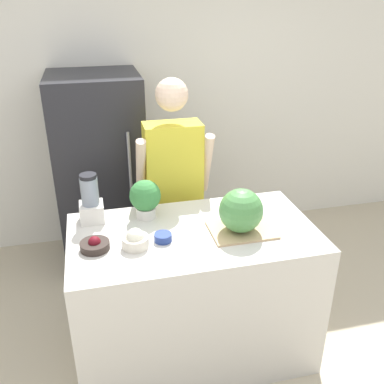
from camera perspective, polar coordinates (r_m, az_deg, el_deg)
name	(u,v)px	position (r m, az deg, el deg)	size (l,w,h in m)	color
wall_back	(149,108)	(4.12, -5.72, 11.15)	(8.00, 0.06, 2.60)	white
counter_island	(193,294)	(2.92, 0.20, -13.38)	(1.52, 0.84, 0.96)	beige
refrigerator	(101,173)	(3.83, -12.00, 2.52)	(0.74, 0.75, 1.70)	#232328
person	(174,192)	(3.24, -2.45, 0.01)	(0.56, 0.28, 1.77)	gray
cutting_board	(241,230)	(2.66, 6.61, -5.04)	(0.39, 0.30, 0.01)	tan
watermelon	(241,211)	(2.58, 6.55, -2.48)	(0.27, 0.27, 0.27)	#4C8C47
bowl_cherries	(95,245)	(2.52, -12.83, -6.89)	(0.17, 0.17, 0.08)	#2D231E
bowl_cream	(135,240)	(2.49, -7.57, -6.35)	(0.15, 0.15, 0.12)	beige
bowl_small_blue	(163,237)	(2.54, -3.89, -6.06)	(0.10, 0.10, 0.05)	navy
blender	(91,202)	(2.78, -13.35, -1.24)	(0.15, 0.15, 0.32)	silver
potted_plant	(145,198)	(2.76, -6.26, -0.74)	(0.20, 0.20, 0.26)	beige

